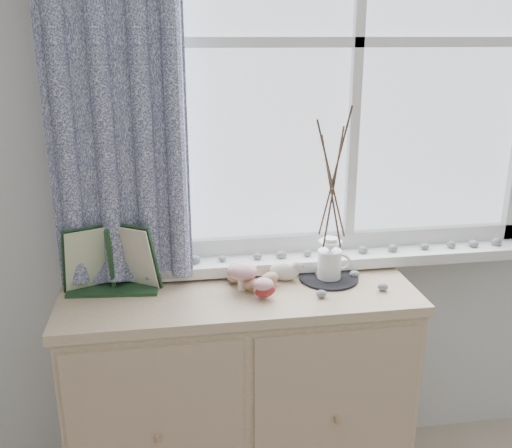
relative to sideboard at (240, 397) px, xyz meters
name	(u,v)px	position (x,y,z in m)	size (l,w,h in m)	color
sideboard	(240,397)	(0.00, 0.00, 0.00)	(1.20, 0.45, 0.85)	beige
botanical_book	(110,261)	(-0.42, 0.03, 0.55)	(0.35, 0.13, 0.24)	#1B3A1F
toadstool_cluster	(247,275)	(0.03, -0.01, 0.48)	(0.15, 0.16, 0.10)	white
wooden_eggs	(255,282)	(0.05, 0.00, 0.45)	(0.17, 0.17, 0.07)	tan
songbird_figurine	(284,270)	(0.17, 0.06, 0.46)	(0.14, 0.07, 0.07)	white
crocheted_doily	(329,278)	(0.33, 0.04, 0.43)	(0.21, 0.21, 0.01)	black
twig_pitcher	(333,181)	(0.33, 0.04, 0.78)	(0.29, 0.29, 0.63)	white
sideboard_pebbles	(332,280)	(0.33, 0.01, 0.44)	(0.34, 0.23, 0.03)	gray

